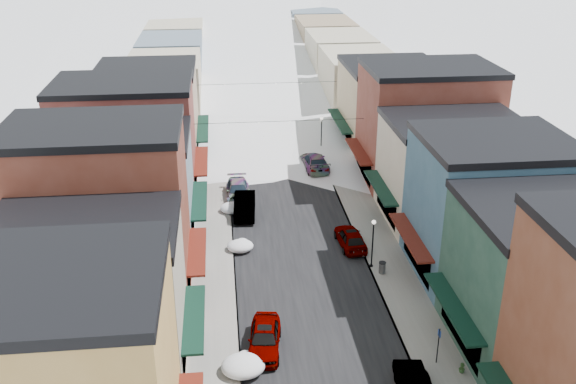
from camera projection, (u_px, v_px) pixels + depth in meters
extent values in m
cube|color=black|center=(265.00, 121.00, 82.11)|extent=(10.00, 160.00, 0.01)
cube|color=gray|center=(213.00, 122.00, 81.43)|extent=(3.20, 160.00, 0.15)
cube|color=gray|center=(316.00, 119.00, 82.73)|extent=(3.20, 160.00, 0.15)
cube|color=slate|center=(226.00, 122.00, 81.58)|extent=(0.10, 160.00, 0.15)
cube|color=slate|center=(304.00, 119.00, 82.57)|extent=(0.10, 160.00, 0.15)
cube|color=black|center=(33.00, 281.00, 25.30)|extent=(10.20, 8.70, 0.50)
cube|color=#BFB39A|center=(91.00, 305.00, 35.74)|extent=(10.00, 8.00, 9.00)
cube|color=black|center=(80.00, 229.00, 33.84)|extent=(10.20, 8.20, 0.50)
cube|color=black|center=(194.00, 318.00, 36.81)|extent=(1.20, 6.80, 0.15)
cube|color=brown|center=(102.00, 219.00, 42.38)|extent=(11.00, 8.00, 12.00)
cube|color=black|center=(90.00, 128.00, 39.88)|extent=(11.20, 8.20, 0.50)
cube|color=#5A180F|center=(197.00, 251.00, 44.10)|extent=(1.20, 6.80, 0.15)
cube|color=#7992A2|center=(128.00, 191.00, 50.87)|extent=(10.00, 9.00, 8.50)
cube|color=black|center=(122.00, 138.00, 49.07)|extent=(10.20, 9.20, 0.50)
cube|color=black|center=(199.00, 200.00, 51.84)|extent=(1.20, 7.65, 0.15)
cube|color=maroon|center=(127.00, 143.00, 58.57)|extent=(12.00, 9.00, 10.50)
cube|color=black|center=(121.00, 84.00, 56.37)|extent=(12.20, 9.20, 0.50)
cube|color=#5A180F|center=(201.00, 161.00, 60.04)|extent=(1.20, 7.65, 0.15)
cube|color=tan|center=(149.00, 116.00, 67.98)|extent=(10.00, 11.00, 9.50)
cube|color=black|center=(145.00, 69.00, 65.98)|extent=(10.20, 11.20, 0.50)
cube|color=black|center=(203.00, 128.00, 69.15)|extent=(1.20, 9.35, 0.15)
cube|color=#214537|center=(547.00, 283.00, 37.88)|extent=(10.00, 9.00, 9.00)
cube|color=black|center=(561.00, 210.00, 35.97)|extent=(10.20, 9.20, 0.50)
cube|color=black|center=(453.00, 307.00, 37.85)|extent=(1.20, 7.65, 0.15)
cube|color=#335B75|center=(488.00, 210.00, 45.87)|extent=(10.00, 9.00, 10.00)
cube|color=black|center=(498.00, 141.00, 43.77)|extent=(10.20, 9.20, 0.50)
cube|color=#5A180F|center=(410.00, 237.00, 46.05)|extent=(1.20, 7.65, 0.15)
cube|color=beige|center=(451.00, 173.00, 54.42)|extent=(11.00, 9.00, 8.50)
cube|color=black|center=(457.00, 122.00, 52.62)|extent=(11.20, 9.20, 0.50)
cube|color=black|center=(380.00, 188.00, 54.25)|extent=(1.20, 7.65, 0.15)
cube|color=maroon|center=(426.00, 127.00, 62.17)|extent=(12.00, 9.00, 11.00)
cube|color=black|center=(432.00, 68.00, 59.86)|extent=(12.20, 9.20, 0.50)
cube|color=#5A180F|center=(358.00, 151.00, 62.44)|extent=(1.20, 7.65, 0.15)
cube|color=tan|center=(390.00, 108.00, 71.58)|extent=(10.00, 11.00, 9.00)
cube|color=black|center=(392.00, 66.00, 69.68)|extent=(10.20, 11.20, 0.50)
cube|color=black|center=(340.00, 121.00, 71.55)|extent=(1.20, 9.35, 0.15)
cube|color=gray|center=(165.00, 89.00, 81.10)|extent=(9.00, 13.00, 8.00)
cube|color=gray|center=(359.00, 84.00, 83.55)|extent=(9.00, 13.00, 8.00)
cube|color=gray|center=(172.00, 65.00, 93.85)|extent=(9.00, 13.00, 8.00)
cube|color=gray|center=(340.00, 61.00, 96.31)|extent=(9.00, 13.00, 8.00)
cube|color=gray|center=(177.00, 47.00, 106.61)|extent=(9.00, 13.00, 8.00)
cube|color=gray|center=(325.00, 44.00, 109.06)|extent=(9.00, 13.00, 8.00)
cube|color=gray|center=(180.00, 33.00, 119.36)|extent=(9.00, 13.00, 8.00)
cube|color=gray|center=(313.00, 30.00, 121.81)|extent=(9.00, 13.00, 8.00)
cylinder|color=black|center=(280.00, 121.00, 61.41)|extent=(16.40, 0.04, 0.04)
cylinder|color=black|center=(268.00, 83.00, 75.07)|extent=(16.40, 0.04, 0.04)
imported|color=#A6A8AE|center=(265.00, 338.00, 39.01)|extent=(2.53, 4.97, 1.62)
imported|color=black|center=(245.00, 205.00, 56.53)|extent=(2.16, 5.34, 1.72)
imported|color=#94979B|center=(238.00, 191.00, 59.72)|extent=(2.18, 5.31, 1.54)
imported|color=gray|center=(351.00, 238.00, 51.10)|extent=(2.16, 4.73, 1.57)
imported|color=black|center=(315.00, 162.00, 66.39)|extent=(2.71, 5.99, 1.70)
imported|color=#9D9FA5|center=(263.00, 141.00, 72.63)|extent=(1.94, 4.51, 1.52)
imported|color=silver|center=(266.00, 100.00, 88.32)|extent=(2.74, 5.94, 1.65)
cylinder|color=black|center=(438.00, 346.00, 37.43)|extent=(0.07, 0.07, 2.40)
cube|color=navy|center=(439.00, 334.00, 37.08)|extent=(0.07, 0.33, 0.44)
cylinder|color=#4E5053|center=(382.00, 268.00, 47.17)|extent=(0.49, 0.49, 0.84)
cylinder|color=black|center=(383.00, 263.00, 46.99)|extent=(0.52, 0.52, 0.06)
cylinder|color=black|center=(371.00, 266.00, 48.20)|extent=(0.27, 0.27, 0.09)
cylinder|color=black|center=(372.00, 245.00, 47.50)|extent=(0.11, 0.11, 3.57)
sphere|color=white|center=(374.00, 222.00, 46.74)|extent=(0.32, 0.32, 0.32)
cylinder|color=black|center=(321.00, 153.00, 70.64)|extent=(0.29, 0.29, 0.10)
cylinder|color=black|center=(321.00, 137.00, 69.88)|extent=(0.12, 0.12, 3.90)
sphere|color=white|center=(322.00, 118.00, 69.04)|extent=(0.35, 0.35, 0.35)
imported|color=#335B29|center=(462.00, 368.00, 36.98)|extent=(0.45, 0.45, 0.62)
ellipsoid|color=white|center=(243.00, 366.00, 37.01)|extent=(2.57, 2.17, 1.09)
ellipsoid|color=white|center=(246.00, 356.00, 38.23)|extent=(1.10, 0.99, 0.55)
ellipsoid|color=white|center=(240.00, 246.00, 50.50)|extent=(2.09, 1.77, 0.89)
ellipsoid|color=white|center=(242.00, 241.00, 51.70)|extent=(0.89, 0.81, 0.45)
ellipsoid|color=white|center=(233.00, 208.00, 56.97)|extent=(2.21, 1.87, 0.93)
ellipsoid|color=white|center=(235.00, 205.00, 58.17)|extent=(0.94, 0.85, 0.47)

